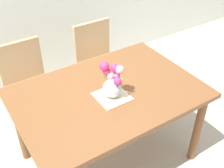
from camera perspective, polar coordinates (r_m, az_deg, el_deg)
ground_plane at (r=2.79m, az=-0.64°, el=-14.10°), size 12.00×12.00×0.00m
dining_table at (r=2.31m, az=-0.75°, el=-3.39°), size 1.45×1.00×0.77m
chair_left at (r=2.91m, az=-16.39°, el=0.55°), size 0.42×0.42×0.90m
chair_right at (r=3.16m, az=-2.82°, el=5.17°), size 0.42×0.42×0.90m
placemat at (r=2.20m, az=0.00°, el=-2.43°), size 0.24×0.24×0.01m
flower_vase at (r=2.13m, az=0.02°, el=0.33°), size 0.18×0.20×0.27m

